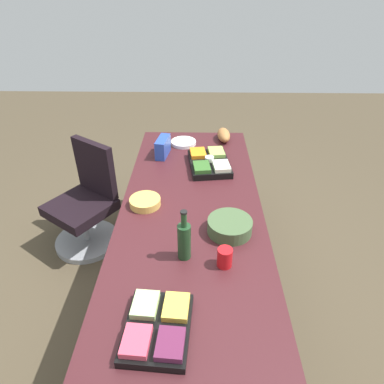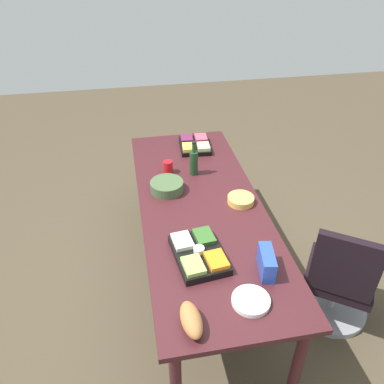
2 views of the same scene
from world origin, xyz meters
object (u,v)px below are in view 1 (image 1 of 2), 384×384
paper_plate_stack (184,143)px  chip_bowl (145,202)px  fruit_platter (157,327)px  salad_bowl (230,226)px  wine_bottle (184,240)px  red_solo_cup (225,257)px  chip_bag_blue (163,147)px  office_chair (86,209)px  veggie_tray (209,163)px  conference_table (191,217)px  bread_loaf (224,135)px

paper_plate_stack → chip_bowl: bearing=-13.0°
fruit_platter → salad_bowl: bearing=152.0°
wine_bottle → red_solo_cup: bearing=74.3°
wine_bottle → paper_plate_stack: (-1.41, -0.06, -0.10)m
fruit_platter → wine_bottle: (-0.46, 0.10, 0.09)m
chip_bowl → chip_bag_blue: 0.72m
chip_bowl → red_solo_cup: bearing=42.5°
wine_bottle → salad_bowl: (-0.21, 0.26, -0.08)m
chip_bag_blue → red_solo_cup: size_ratio=2.00×
office_chair → fruit_platter: bearing=28.4°
wine_bottle → veggie_tray: (-1.01, 0.16, -0.08)m
office_chair → fruit_platter: (1.49, 0.80, 0.48)m
conference_table → chip_bag_blue: 0.80m
chip_bowl → bread_loaf: 1.17m
chip_bowl → fruit_platter: fruit_platter is taller
conference_table → bread_loaf: (-1.05, 0.27, 0.13)m
veggie_tray → paper_plate_stack: (-0.40, -0.22, -0.02)m
chip_bag_blue → bread_loaf: size_ratio=0.92×
salad_bowl → fruit_platter: bearing=-28.0°
chip_bag_blue → bread_loaf: 0.60m
conference_table → fruit_platter: fruit_platter is taller
conference_table → salad_bowl: 0.35m
office_chair → chip_bag_blue: chip_bag_blue is taller
conference_table → wine_bottle: wine_bottle is taller
red_solo_cup → chip_bowl: bearing=-137.5°
conference_table → wine_bottle: 0.49m
conference_table → chip_bag_blue: chip_bag_blue is taller
office_chair → salad_bowl: 1.50m
wine_bottle → paper_plate_stack: size_ratio=1.40×
paper_plate_stack → wine_bottle: bearing=2.5°
office_chair → wine_bottle: 1.48m
chip_bowl → veggie_tray: 0.69m
fruit_platter → red_solo_cup: 0.51m
bread_loaf → salad_bowl: bread_loaf is taller
bread_loaf → red_solo_cup: size_ratio=2.18×
chip_bowl → chip_bag_blue: bearing=175.7°
conference_table → office_chair: size_ratio=2.62×
wine_bottle → veggie_tray: size_ratio=0.68×
chip_bag_blue → bread_loaf: bearing=120.2°
chip_bowl → chip_bag_blue: (-0.72, 0.05, 0.05)m
bread_loaf → paper_plate_stack: bread_loaf is taller
salad_bowl → paper_plate_stack: size_ratio=1.20×
salad_bowl → bread_loaf: bearing=178.3°
conference_table → wine_bottle: (0.45, -0.03, 0.19)m
office_chair → paper_plate_stack: bearing=114.6°
office_chair → red_solo_cup: office_chair is taller
paper_plate_stack → red_solo_cup: bearing=10.6°
salad_bowl → red_solo_cup: 0.28m
fruit_platter → chip_bag_blue: chip_bag_blue is taller
office_chair → veggie_tray: office_chair is taller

